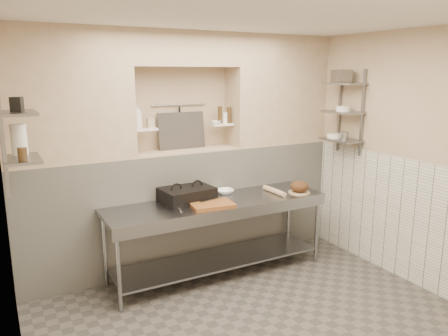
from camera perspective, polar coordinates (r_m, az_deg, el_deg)
floor at (r=4.39m, az=5.05°, el=-20.61°), size 4.00×3.90×0.10m
ceiling at (r=3.72m, az=5.95°, el=20.25°), size 4.00×3.90×0.10m
wall_left at (r=3.19m, az=-27.00°, el=-6.08°), size 0.10×3.90×2.80m
wall_right at (r=5.21m, az=24.58°, el=0.89°), size 0.10×3.90×2.80m
wall_back at (r=5.54m, az=-6.12°, el=2.58°), size 4.00×0.10×2.80m
backwall_lower at (r=5.48m, az=-4.95°, el=-5.05°), size 4.00×0.40×1.40m
alcove_sill at (r=5.31m, az=-5.09°, el=2.28°), size 1.30×0.40×0.02m
backwall_pillar_left at (r=4.86m, az=-19.90°, el=8.87°), size 1.35×0.40×1.40m
backwall_pillar_right at (r=5.88m, az=6.89°, el=10.00°), size 1.35×0.40×1.40m
backwall_header at (r=5.23m, az=-5.35°, el=15.22°), size 1.30×0.40×0.40m
wainscot_left at (r=3.46m, az=-24.79°, el=-17.05°), size 0.02×3.90×1.40m
wainscot_right at (r=5.33m, az=23.51°, el=-6.56°), size 0.02×3.90×1.40m
alcove_shelf_left at (r=5.09m, az=-10.34°, el=5.00°), size 0.28×0.16×0.02m
alcove_shelf_right at (r=5.48m, az=-0.32°, el=5.72°), size 0.28×0.16×0.02m
utensil_rail at (r=5.40m, az=-5.93°, el=8.21°), size 0.70×0.02×0.02m
hanging_steel at (r=5.39m, az=-5.80°, el=6.40°), size 0.02×0.02×0.30m
splash_panel at (r=5.36m, az=-5.56°, el=4.87°), size 0.60×0.08×0.45m
shelf_rail_left_a at (r=4.34m, az=-27.09°, el=3.92°), size 0.03×0.03×0.95m
shelf_rail_left_b at (r=3.94m, az=-26.90°, el=3.21°), size 0.03×0.03×0.95m
wall_shelf_left_lower at (r=4.17m, az=-24.89°, el=1.05°), size 0.30×0.50×0.02m
wall_shelf_left_upper at (r=4.12m, az=-25.40°, el=6.51°), size 0.30×0.50×0.03m
shelf_rail_right_a at (r=5.92m, az=14.85°, el=7.27°), size 0.03×0.03×1.05m
shelf_rail_right_b at (r=5.64m, az=17.63°, el=6.86°), size 0.03×0.03×1.05m
wall_shelf_right_lower at (r=5.72m, az=15.03°, el=3.56°), size 0.30×0.50×0.02m
wall_shelf_right_mid at (r=5.68m, az=15.23°, el=7.05°), size 0.30×0.50×0.02m
wall_shelf_right_upper at (r=5.66m, az=15.43°, el=10.57°), size 0.30×0.50×0.03m
prep_table at (r=5.07m, az=-0.78°, el=-7.14°), size 2.60×0.70×0.90m
panini_press at (r=4.99m, az=-4.86°, el=-3.46°), size 0.61×0.47×0.16m
cutting_board at (r=4.79m, az=-1.60°, el=-4.82°), size 0.49×0.37×0.04m
knife_blade at (r=4.88m, az=-1.80°, el=-4.15°), size 0.28×0.09×0.01m
tongs at (r=4.56m, az=-5.84°, el=-5.30°), size 0.08×0.24×0.02m
mixing_bowl at (r=5.29m, az=0.10°, el=-3.08°), size 0.24×0.24×0.05m
rolling_pin at (r=5.33m, az=6.59°, el=-2.99°), size 0.08×0.40×0.06m
bread_board at (r=5.40m, az=9.78°, el=-3.14°), size 0.26×0.26×0.02m
bread_loaf at (r=5.38m, az=9.81°, el=-2.38°), size 0.22×0.22×0.13m
bottle_soap at (r=5.03m, az=-11.25°, el=6.62°), size 0.13×0.13×0.28m
jar_alcove at (r=5.10m, az=-9.59°, el=5.83°), size 0.08×0.08×0.11m
bowl_alcove at (r=5.43m, az=-1.07°, el=6.00°), size 0.17×0.17×0.04m
condiment_a at (r=5.50m, az=0.66°, el=6.91°), size 0.05×0.05×0.20m
condiment_b at (r=5.48m, az=-0.53°, el=6.96°), size 0.05×0.05×0.21m
condiment_c at (r=5.52m, az=0.16°, el=6.59°), size 0.08×0.08×0.13m
jug_left at (r=4.30m, az=-25.22°, el=3.38°), size 0.14×0.14×0.28m
jar_left at (r=4.01m, az=-24.83°, el=1.66°), size 0.08×0.08×0.11m
box_left_upper at (r=4.06m, az=-25.44°, el=7.50°), size 0.12×0.12×0.13m
bowl_right at (r=5.81m, az=14.19°, el=4.13°), size 0.19×0.19×0.06m
canister_right at (r=5.67m, az=15.48°, el=4.09°), size 0.10×0.10×0.10m
bowl_right_mid at (r=5.67m, az=15.32°, el=7.49°), size 0.18×0.18×0.06m
basket_right at (r=5.70m, az=15.09°, el=11.51°), size 0.28×0.30×0.15m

